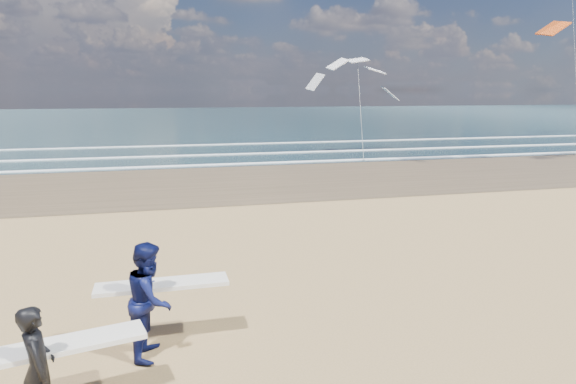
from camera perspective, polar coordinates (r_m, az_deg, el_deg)
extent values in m
cube|color=brown|center=(31.84, 24.28, 2.54)|extent=(220.00, 12.00, 0.01)
cube|color=#182F34|center=(81.21, -0.03, 8.25)|extent=(220.00, 100.00, 0.02)
cube|color=white|center=(35.69, 19.55, 3.80)|extent=(220.00, 0.50, 0.05)
cube|color=white|center=(39.66, 15.81, 4.71)|extent=(220.00, 0.50, 0.05)
cube|color=white|center=(45.38, 11.75, 5.68)|extent=(220.00, 0.50, 0.05)
imported|color=black|center=(7.50, -26.03, -17.26)|extent=(0.54, 0.69, 1.69)
cube|color=white|center=(7.72, -24.06, -15.33)|extent=(2.26, 1.00, 0.07)
imported|color=#0A103D|center=(8.77, -15.06, -11.44)|extent=(0.89, 1.05, 1.91)
cube|color=white|center=(9.05, -13.79, -9.92)|extent=(2.20, 0.54, 0.07)
cube|color=slate|center=(31.81, 8.41, 3.50)|extent=(0.12, 0.12, 0.10)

